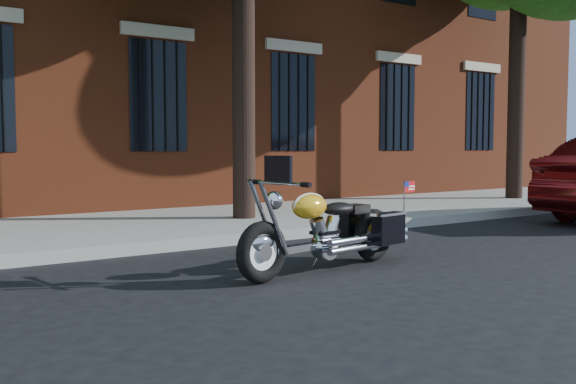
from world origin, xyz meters
TOP-DOWN VIEW (x-y plane):
  - ground at (0.00, 0.00)m, footprint 120.00×120.00m
  - curb at (0.00, 1.38)m, footprint 40.00×0.16m
  - sidewalk at (0.00, 3.26)m, footprint 40.00×3.60m
  - motorcycle at (-0.63, -0.72)m, footprint 2.39×0.90m

SIDE VIEW (x-z plane):
  - ground at x=0.00m, z-range 0.00..0.00m
  - curb at x=0.00m, z-range 0.00..0.15m
  - sidewalk at x=0.00m, z-range 0.00..0.15m
  - motorcycle at x=-0.63m, z-range -0.19..1.00m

